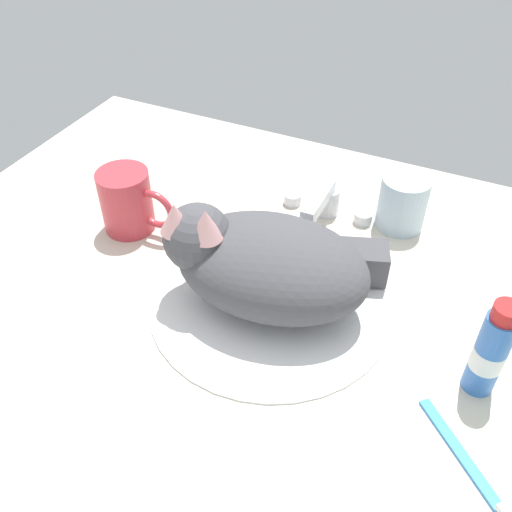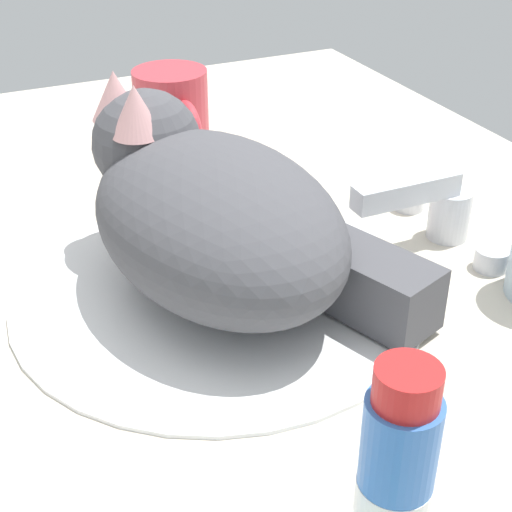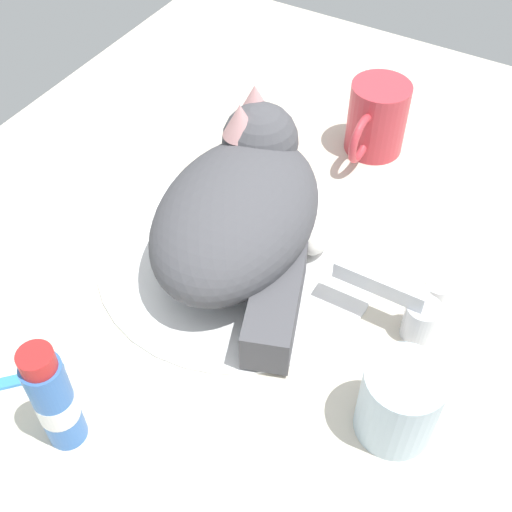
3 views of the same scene
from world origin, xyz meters
The scene contains 6 objects.
ground_plane centered at (0.00, 0.00, -1.50)cm, with size 110.00×82.50×3.00cm, color beige.
sink_basin centered at (0.00, 0.00, 0.30)cm, with size 31.86×31.86×0.61cm, color white.
faucet centered at (0.00, 20.11, 2.92)cm, with size 14.49×11.44×6.43cm.
cat centered at (-1.12, 0.16, 6.63)cm, with size 27.01×22.15×14.55cm.
coffee_mug centered at (-25.57, 5.52, 4.80)cm, with size 12.01×7.63×9.60cm.
toothpaste_bottle centered at (26.61, -2.09, 6.01)cm, with size 3.58×3.58×12.94cm.
Camera 2 is at (46.66, -18.36, 33.45)cm, focal length 54.24 mm.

